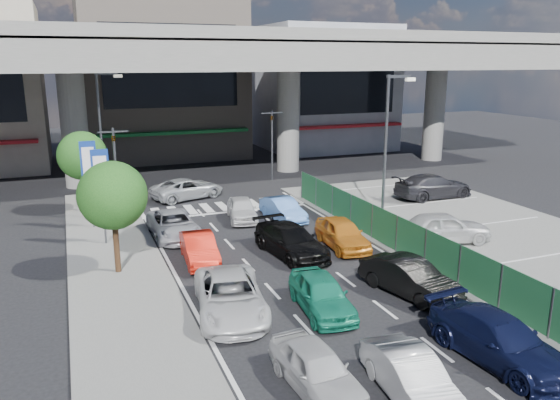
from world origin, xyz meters
name	(u,v)px	position (x,y,z in m)	size (l,w,h in m)	color
ground	(310,285)	(0.00, 0.00, 0.00)	(120.00, 120.00, 0.00)	black
parking_lot	(493,238)	(11.00, 2.00, 0.03)	(12.00, 28.00, 0.06)	slate
sidewalk_left	(119,273)	(-7.00, 4.00, 0.06)	(4.00, 30.00, 0.12)	slate
fence_run	(409,241)	(5.30, 1.00, 0.90)	(0.16, 22.00, 1.80)	#1F5B33
expressway	(186,59)	(0.00, 22.00, 8.76)	(64.00, 14.00, 10.75)	slate
building_center	(162,74)	(0.00, 32.97, 7.49)	(14.00, 10.90, 15.00)	gray
building_east	(325,88)	(16.00, 31.97, 5.99)	(12.00, 10.90, 12.00)	gray
traffic_light_left	(114,151)	(-6.20, 12.00, 3.94)	(1.60, 1.24, 5.20)	#595B60
traffic_light_right	(272,128)	(5.50, 19.00, 3.94)	(1.60, 1.24, 5.20)	#595B60
street_lamp_right	(389,138)	(7.17, 6.00, 4.77)	(1.65, 0.22, 8.00)	#595B60
street_lamp_left	(103,124)	(-6.33, 18.00, 4.77)	(1.65, 0.22, 8.00)	#595B60
signboard_near	(101,184)	(-7.20, 7.99, 3.06)	(0.80, 0.14, 4.70)	#595B60
signboard_far	(89,173)	(-7.60, 10.99, 3.06)	(0.80, 0.14, 4.70)	#595B60
tree_near	(113,196)	(-7.00, 4.00, 3.39)	(2.80, 2.80, 4.80)	#382314
tree_far	(82,156)	(-7.80, 14.50, 3.39)	(2.80, 2.80, 4.80)	#382314
van_white_back_left	(316,369)	(-2.78, -6.54, 0.63)	(1.49, 3.69, 1.26)	silver
hatch_white_back_mid	(412,378)	(-0.62, -7.85, 0.62)	(1.32, 3.78, 1.25)	silver
minivan_navy_back	(499,339)	(2.89, -7.16, 0.69)	(1.93, 4.76, 1.38)	black
sedan_white_mid_left	(230,296)	(-3.66, -1.31, 0.69)	(2.29, 4.97, 1.38)	silver
taxi_teal_mid	(322,294)	(-0.58, -2.27, 0.67)	(1.58, 3.93, 1.34)	#198A68
hatch_black_mid_right	(410,278)	(3.16, -2.19, 0.69)	(1.46, 4.19, 1.38)	black
taxi_orange_left	(199,248)	(-3.50, 4.17, 0.63)	(1.33, 3.82, 1.26)	red
sedan_black_mid	(291,241)	(0.62, 3.50, 0.69)	(1.93, 4.76, 1.38)	black
taxi_orange_right	(342,233)	(3.33, 3.62, 0.69)	(1.63, 4.05, 1.38)	orange
wagon_silver_front_left	(173,225)	(-3.90, 8.13, 0.65)	(2.14, 4.65, 1.29)	#ADAEB5
sedan_white_front_mid	(242,209)	(0.24, 9.77, 0.63)	(1.50, 3.72, 1.27)	silver
kei_truck_front_right	(283,209)	(2.36, 8.87, 0.63)	(1.33, 3.82, 1.26)	#5489DB
crossing_wagon_silver	(187,189)	(-1.57, 15.76, 0.66)	(2.19, 4.75, 1.32)	#A5A9AE
parked_sedan_white	(444,227)	(8.19, 2.33, 0.82)	(1.80, 4.47, 1.52)	silver
parked_sedan_dgrey	(433,186)	(13.23, 9.95, 0.83)	(2.14, 5.28, 1.53)	#29282D
traffic_cone	(385,215)	(7.48, 6.47, 0.41)	(0.36, 0.36, 0.70)	red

